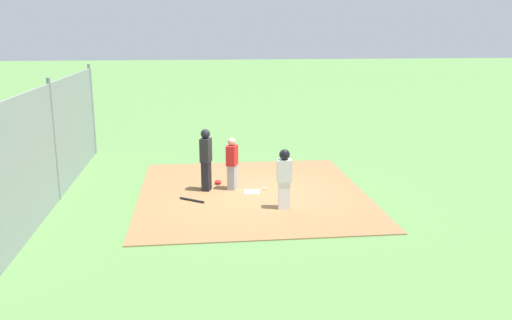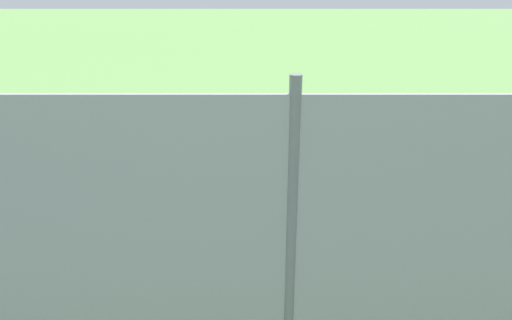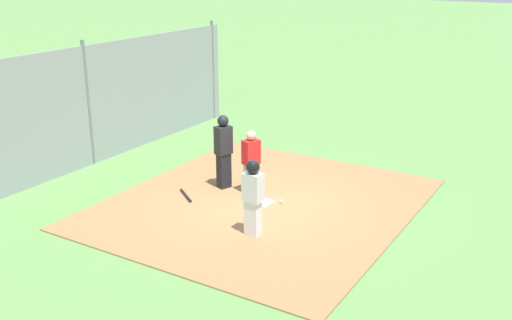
{
  "view_description": "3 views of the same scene",
  "coord_description": "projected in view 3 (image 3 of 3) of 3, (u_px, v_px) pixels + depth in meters",
  "views": [
    {
      "loc": [
        14.66,
        -1.58,
        4.58
      ],
      "look_at": [
        -0.17,
        0.14,
        0.94
      ],
      "focal_mm": 37.64,
      "sensor_mm": 36.0,
      "label": 1
    },
    {
      "loc": [
        -0.3,
        -8.88,
        4.0
      ],
      "look_at": [
        -0.26,
        -0.3,
        0.71
      ],
      "focal_mm": 32.61,
      "sensor_mm": 36.0,
      "label": 2
    },
    {
      "loc": [
        10.8,
        6.41,
        5.34
      ],
      "look_at": [
        -0.23,
        -0.31,
        0.94
      ],
      "focal_mm": 41.78,
      "sensor_mm": 36.0,
      "label": 3
    }
  ],
  "objects": [
    {
      "name": "ground_plane",
      "position": [
        262.0,
        204.0,
        13.61
      ],
      "size": [
        140.0,
        140.0,
        0.0
      ],
      "primitive_type": "plane",
      "color": "#5B8947"
    },
    {
      "name": "dirt_infield",
      "position": [
        262.0,
        203.0,
        13.61
      ],
      "size": [
        7.2,
        6.4,
        0.03
      ],
      "primitive_type": "cube",
      "color": "olive",
      "rests_on": "ground_plane"
    },
    {
      "name": "home_plate",
      "position": [
        262.0,
        202.0,
        13.6
      ],
      "size": [
        0.49,
        0.49,
        0.02
      ],
      "primitive_type": "cube",
      "rotation": [
        0.0,
        0.0,
        -0.11
      ],
      "color": "white",
      "rests_on": "dirt_infield"
    },
    {
      "name": "catcher",
      "position": [
        251.0,
        161.0,
        13.92
      ],
      "size": [
        0.45,
        0.38,
        1.53
      ],
      "rotation": [
        0.0,
        0.0,
        1.18
      ],
      "color": "#9E9EA3",
      "rests_on": "dirt_infield"
    },
    {
      "name": "umpire",
      "position": [
        223.0,
        150.0,
        14.21
      ],
      "size": [
        0.44,
        0.37,
        1.81
      ],
      "rotation": [
        0.0,
        0.0,
        1.23
      ],
      "color": "black",
      "rests_on": "dirt_infield"
    },
    {
      "name": "runner",
      "position": [
        253.0,
        193.0,
        11.76
      ],
      "size": [
        0.28,
        0.39,
        1.58
      ],
      "rotation": [
        0.0,
        0.0,
        3.08
      ],
      "color": "silver",
      "rests_on": "dirt_infield"
    },
    {
      "name": "baseball_bat",
      "position": [
        186.0,
        195.0,
        13.93
      ],
      "size": [
        0.51,
        0.67,
        0.06
      ],
      "primitive_type": "cylinder",
      "rotation": [
        0.0,
        1.57,
        0.94
      ],
      "color": "black",
      "rests_on": "dirt_infield"
    },
    {
      "name": "catcher_mask",
      "position": [
        250.0,
        180.0,
        14.82
      ],
      "size": [
        0.24,
        0.2,
        0.12
      ],
      "primitive_type": "ellipsoid",
      "color": "red",
      "rests_on": "dirt_infield"
    },
    {
      "name": "baseball",
      "position": [
        281.0,
        201.0,
        13.57
      ],
      "size": [
        0.07,
        0.07,
        0.07
      ],
      "primitive_type": "sphere",
      "color": "white",
      "rests_on": "dirt_infield"
    },
    {
      "name": "backstop_fence",
      "position": [
        88.0,
        106.0,
        15.74
      ],
      "size": [
        12.0,
        0.1,
        3.35
      ],
      "color": "#93999E",
      "rests_on": "ground_plane"
    },
    {
      "name": "parked_car_blue",
      "position": [
        118.0,
        82.0,
        23.85
      ],
      "size": [
        4.41,
        2.37,
        1.28
      ],
      "rotation": [
        0.0,
        0.0,
        3.3
      ],
      "color": "#28428C",
      "rests_on": "parking_lot"
    }
  ]
}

